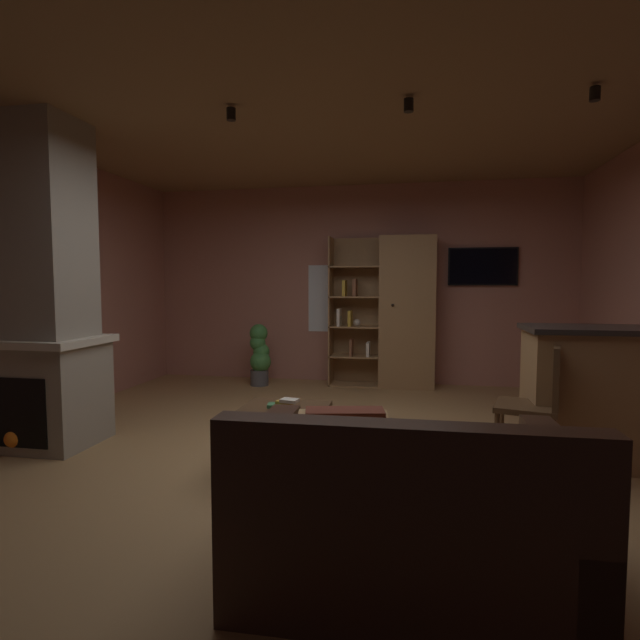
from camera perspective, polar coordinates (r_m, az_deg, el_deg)
The scene contains 19 objects.
floor at distance 4.02m, azimuth -1.10°, elevation -15.67°, with size 5.70×6.16×0.02m, color #A37A4C.
wall_back at distance 6.85m, azimuth 4.23°, elevation 4.10°, with size 5.82×0.06×2.69m, color #AD7060.
ceiling at distance 4.01m, azimuth -1.16°, elevation 23.80°, with size 5.70×6.16×0.02m, color #8E6B47.
window_pane_back at distance 6.87m, azimuth 1.42°, elevation 2.49°, with size 0.67×0.01×0.92m, color white.
stone_fireplace at distance 4.74m, azimuth -29.77°, elevation 1.94°, with size 0.99×0.76×2.69m.
bookshelf_cabinet at distance 6.55m, azimuth 9.17°, elevation 0.82°, with size 1.37×0.41×1.97m.
kitchen_bar_counter at distance 4.39m, azimuth 32.50°, elevation -7.44°, with size 1.57×0.61×1.04m.
leather_couch at distance 2.41m, azimuth 9.51°, elevation -21.54°, with size 1.49×0.97×0.84m.
coffee_table at distance 3.64m, azimuth -4.43°, elevation -11.60°, with size 0.63×0.68×0.45m.
table_book_0 at distance 3.69m, azimuth -4.98°, elevation -9.77°, with size 0.14×0.10×0.02m, color #387247.
table_book_1 at distance 3.67m, azimuth -3.99°, elevation -9.44°, with size 0.13×0.09×0.02m, color gold.
table_book_2 at distance 3.62m, azimuth -3.53°, elevation -9.25°, with size 0.12×0.09×0.02m, color beige.
dining_chair at distance 3.94m, azimuth 23.87°, elevation -8.29°, with size 0.51×0.51×0.92m.
potted_floor_plant at distance 6.66m, azimuth -6.96°, elevation -3.95°, with size 0.30×0.32×0.82m.
wall_mounted_tv at distance 6.81m, azimuth 18.23°, elevation 5.88°, with size 0.87×0.06×0.49m.
track_light_spot_0 at distance 4.75m, azimuth -28.12°, elevation 19.18°, with size 0.07×0.07×0.09m, color black.
track_light_spot_1 at distance 4.06m, azimuth -10.20°, elevation 22.29°, with size 0.07×0.07×0.09m, color black.
track_light_spot_2 at distance 3.88m, azimuth 10.18°, elevation 23.17°, with size 0.07×0.07×0.09m, color black.
track_light_spot_3 at distance 4.07m, azimuth 29.11°, elevation 21.81°, with size 0.07×0.07×0.09m, color black.
Camera 1 is at (0.78, -3.70, 1.36)m, focal length 27.78 mm.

